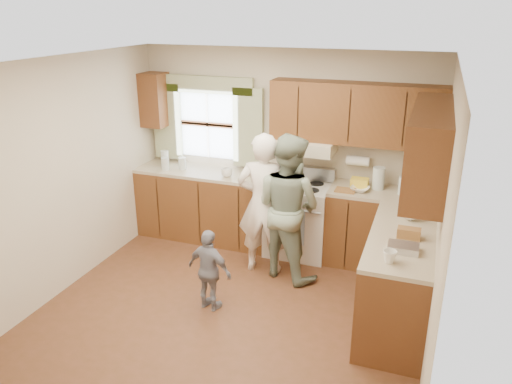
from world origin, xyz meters
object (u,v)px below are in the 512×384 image
at_px(stove, 299,218).
at_px(woman_left, 263,204).
at_px(child, 210,271).
at_px(woman_right, 288,207).

bearing_deg(stove, woman_left, -114.94).
height_order(woman_left, child, woman_left).
bearing_deg(woman_left, stove, -124.47).
relative_size(stove, woman_right, 0.64).
bearing_deg(woman_right, child, 83.47).
relative_size(stove, woman_left, 0.64).
xyz_separation_m(stove, child, (-0.51, -1.55, -0.03)).
relative_size(woman_left, woman_right, 0.99).
distance_m(woman_left, woman_right, 0.29).
distance_m(stove, woman_left, 0.74).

